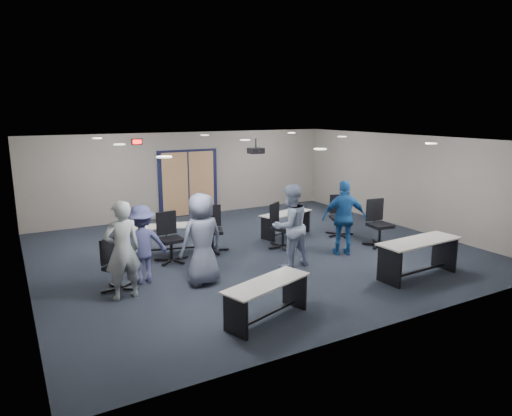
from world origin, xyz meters
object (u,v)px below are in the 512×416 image
table_back_right (286,220)px  chair_back_b (212,229)px  chair_back_a (171,238)px  chair_loose_left (118,265)px  person_back (142,244)px  table_back_left (171,234)px  person_lightblue (290,226)px  table_front_left (267,294)px  chair_loose_right (380,224)px  chair_back_d (340,216)px  person_gray (122,250)px  person_plaid (202,239)px  person_navy (344,218)px  chair_back_c (283,226)px  table_front_right (419,252)px

table_back_right → chair_back_b: size_ratio=1.50×
chair_back_a → chair_loose_left: 1.84m
person_back → chair_back_a: bearing=-132.4°
chair_loose_left → table_back_right: bearing=-18.4°
table_back_left → person_lightblue: bearing=-34.4°
table_front_left → chair_loose_right: size_ratio=1.45×
chair_back_d → person_gray: bearing=-141.8°
person_lightblue → table_back_right: bearing=-124.6°
chair_back_a → person_plaid: 1.63m
chair_back_a → person_navy: (3.77, -1.46, 0.33)m
chair_back_d → person_lightblue: bearing=-125.7°
chair_loose_right → person_navy: size_ratio=0.66×
table_back_right → person_back: size_ratio=1.06×
chair_loose_left → person_gray: (-0.00, -0.42, 0.41)m
table_back_left → person_plaid: person_plaid is taller
chair_back_d → person_gray: size_ratio=0.60×
person_plaid → chair_loose_right: bearing=174.4°
person_plaid → chair_back_c: bearing=-162.6°
table_back_left → table_back_right: table_back_right is taller
chair_back_d → person_back: 5.72m
person_back → table_back_left: bearing=-123.7°
chair_back_b → chair_loose_left: bearing=-131.8°
chair_loose_left → person_navy: 5.23m
chair_loose_left → chair_loose_right: size_ratio=0.86×
chair_back_b → person_back: person_back is taller
person_lightblue → person_back: 3.15m
table_front_right → chair_loose_left: (-5.57, 2.23, -0.02)m
person_lightblue → person_back: person_lightblue is taller
chair_back_d → person_gray: 6.36m
chair_loose_left → person_plaid: size_ratio=0.55×
table_front_right → table_back_right: (-0.67, 3.99, -0.08)m
person_lightblue → person_navy: (1.60, 0.10, -0.02)m
table_front_left → chair_back_b: chair_back_b is taller
chair_back_c → person_navy: person_navy is taller
table_back_right → chair_back_c: bearing=-141.2°
chair_loose_left → chair_loose_right: 6.43m
table_front_left → chair_loose_left: bearing=108.5°
table_back_left → chair_back_d: size_ratio=1.59×
chair_back_a → chair_back_b: 1.14m
table_back_left → chair_back_d: bearing=4.5°
person_navy → table_back_right: bearing=-55.2°
table_back_left → chair_back_b: (0.89, -0.43, 0.09)m
person_plaid → chair_back_a: bearing=-94.2°
chair_loose_left → chair_loose_right: (6.42, -0.25, 0.08)m
table_front_right → person_navy: bearing=98.1°
person_navy → person_back: size_ratio=1.13×
chair_loose_left → person_plaid: (1.53, -0.44, 0.41)m
table_front_left → chair_loose_right: (4.60, 2.21, 0.14)m
chair_back_b → person_lightblue: size_ratio=0.61×
chair_back_d → chair_back_b: bearing=-160.6°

